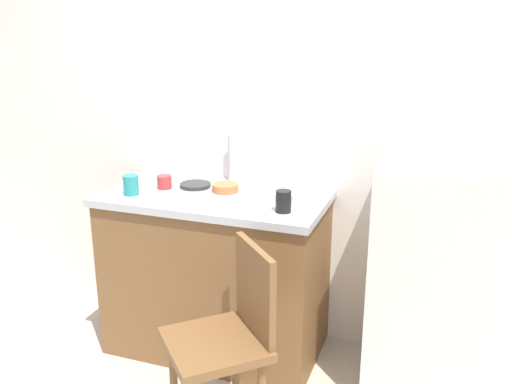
{
  "coord_description": "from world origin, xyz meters",
  "views": [
    {
      "loc": [
        0.8,
        -1.93,
        1.8
      ],
      "look_at": [
        -0.1,
        0.6,
        0.96
      ],
      "focal_mm": 39.29,
      "sensor_mm": 36.0,
      "label": 1
    }
  ],
  "objects_px": {
    "refrigerator": "(430,280)",
    "cup_black": "(283,201)",
    "hotplate": "(195,185)",
    "dish_tray": "(273,193)",
    "terracotta_bowl": "(225,188)",
    "chair": "(228,335)",
    "cup_teal": "(131,185)",
    "cup_red": "(164,182)"
  },
  "relations": [
    {
      "from": "refrigerator",
      "to": "cup_black",
      "type": "height_order",
      "value": "refrigerator"
    },
    {
      "from": "dish_tray",
      "to": "cup_teal",
      "type": "xyz_separation_m",
      "value": [
        -0.72,
        -0.2,
        0.03
      ]
    },
    {
      "from": "cup_red",
      "to": "cup_teal",
      "type": "bearing_deg",
      "value": -124.42
    },
    {
      "from": "chair",
      "to": "cup_black",
      "type": "bearing_deg",
      "value": 126.27
    },
    {
      "from": "dish_tray",
      "to": "cup_red",
      "type": "height_order",
      "value": "cup_red"
    },
    {
      "from": "chair",
      "to": "dish_tray",
      "type": "xyz_separation_m",
      "value": [
        -0.02,
        0.68,
        0.44
      ]
    },
    {
      "from": "terracotta_bowl",
      "to": "cup_black",
      "type": "height_order",
      "value": "cup_black"
    },
    {
      "from": "chair",
      "to": "terracotta_bowl",
      "type": "xyz_separation_m",
      "value": [
        -0.3,
        0.69,
        0.43
      ]
    },
    {
      "from": "cup_teal",
      "to": "dish_tray",
      "type": "bearing_deg",
      "value": 15.36
    },
    {
      "from": "cup_teal",
      "to": "cup_red",
      "type": "bearing_deg",
      "value": 55.58
    },
    {
      "from": "hotplate",
      "to": "refrigerator",
      "type": "bearing_deg",
      "value": -2.89
    },
    {
      "from": "hotplate",
      "to": "chair",
      "type": "bearing_deg",
      "value": -55.96
    },
    {
      "from": "chair",
      "to": "terracotta_bowl",
      "type": "relative_size",
      "value": 6.33
    },
    {
      "from": "cup_teal",
      "to": "cup_red",
      "type": "height_order",
      "value": "cup_teal"
    },
    {
      "from": "terracotta_bowl",
      "to": "hotplate",
      "type": "distance_m",
      "value": 0.19
    },
    {
      "from": "cup_teal",
      "to": "cup_black",
      "type": "xyz_separation_m",
      "value": [
        0.83,
        0.01,
        0.0
      ]
    },
    {
      "from": "cup_teal",
      "to": "cup_black",
      "type": "bearing_deg",
      "value": 0.38
    },
    {
      "from": "terracotta_bowl",
      "to": "cup_black",
      "type": "bearing_deg",
      "value": -28.4
    },
    {
      "from": "terracotta_bowl",
      "to": "dish_tray",
      "type": "bearing_deg",
      "value": -3.65
    },
    {
      "from": "refrigerator",
      "to": "chair",
      "type": "height_order",
      "value": "refrigerator"
    },
    {
      "from": "cup_teal",
      "to": "cup_red",
      "type": "xyz_separation_m",
      "value": [
        0.11,
        0.16,
        -0.02
      ]
    },
    {
      "from": "cup_red",
      "to": "cup_black",
      "type": "bearing_deg",
      "value": -12.01
    },
    {
      "from": "dish_tray",
      "to": "cup_black",
      "type": "xyz_separation_m",
      "value": [
        0.11,
        -0.19,
        0.03
      ]
    },
    {
      "from": "refrigerator",
      "to": "cup_red",
      "type": "height_order",
      "value": "refrigerator"
    },
    {
      "from": "hotplate",
      "to": "cup_teal",
      "type": "xyz_separation_m",
      "value": [
        -0.26,
        -0.24,
        0.04
      ]
    },
    {
      "from": "chair",
      "to": "hotplate",
      "type": "bearing_deg",
      "value": 170.88
    },
    {
      "from": "dish_tray",
      "to": "cup_black",
      "type": "distance_m",
      "value": 0.22
    },
    {
      "from": "cup_red",
      "to": "chair",
      "type": "bearing_deg",
      "value": -45.32
    },
    {
      "from": "dish_tray",
      "to": "terracotta_bowl",
      "type": "bearing_deg",
      "value": 176.35
    },
    {
      "from": "terracotta_bowl",
      "to": "hotplate",
      "type": "relative_size",
      "value": 0.83
    },
    {
      "from": "refrigerator",
      "to": "cup_teal",
      "type": "xyz_separation_m",
      "value": [
        -1.52,
        -0.17,
        0.37
      ]
    },
    {
      "from": "refrigerator",
      "to": "cup_black",
      "type": "bearing_deg",
      "value": -166.3
    },
    {
      "from": "refrigerator",
      "to": "chair",
      "type": "relative_size",
      "value": 1.32
    },
    {
      "from": "refrigerator",
      "to": "cup_teal",
      "type": "distance_m",
      "value": 1.58
    },
    {
      "from": "terracotta_bowl",
      "to": "cup_red",
      "type": "relative_size",
      "value": 1.78
    },
    {
      "from": "cup_red",
      "to": "refrigerator",
      "type": "bearing_deg",
      "value": 0.63
    },
    {
      "from": "terracotta_bowl",
      "to": "cup_teal",
      "type": "distance_m",
      "value": 0.49
    },
    {
      "from": "dish_tray",
      "to": "hotplate",
      "type": "height_order",
      "value": "dish_tray"
    },
    {
      "from": "dish_tray",
      "to": "terracotta_bowl",
      "type": "xyz_separation_m",
      "value": [
        -0.28,
        0.02,
        -0.0
      ]
    },
    {
      "from": "dish_tray",
      "to": "cup_black",
      "type": "relative_size",
      "value": 2.64
    },
    {
      "from": "cup_teal",
      "to": "hotplate",
      "type": "bearing_deg",
      "value": 43.07
    },
    {
      "from": "hotplate",
      "to": "cup_teal",
      "type": "relative_size",
      "value": 1.63
    }
  ]
}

